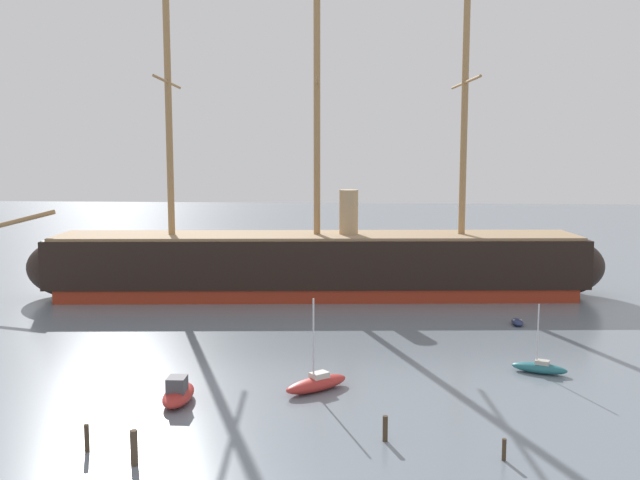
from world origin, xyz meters
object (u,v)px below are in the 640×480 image
at_px(motorboat_foreground_left, 178,393).
at_px(mooring_piling_midwater, 385,429).
at_px(sailboat_near_centre, 317,383).
at_px(sailboat_mid_right, 539,367).
at_px(mooring_piling_nearest, 87,438).
at_px(mooring_piling_left_pair, 134,448).
at_px(mooring_piling_right_pair, 504,450).
at_px(dinghy_alongside_stern, 517,322).
at_px(tall_ship, 317,263).
at_px(dinghy_far_left, 114,285).

distance_m(motorboat_foreground_left, mooring_piling_midwater, 15.16).
xyz_separation_m(sailboat_near_centre, mooring_piling_midwater, (4.75, -8.67, 0.21)).
relative_size(sailboat_mid_right, mooring_piling_nearest, 3.34).
relative_size(sailboat_mid_right, mooring_piling_left_pair, 2.72).
height_order(sailboat_near_centre, mooring_piling_midwater, sailboat_near_centre).
relative_size(sailboat_mid_right, mooring_piling_right_pair, 4.32).
distance_m(dinghy_alongside_stern, mooring_piling_midwater, 32.49).
height_order(sailboat_near_centre, dinghy_alongside_stern, sailboat_near_centre).
height_order(tall_ship, mooring_piling_left_pair, tall_ship).
height_order(motorboat_foreground_left, mooring_piling_right_pair, motorboat_foreground_left).
xyz_separation_m(tall_ship, sailboat_mid_right, (19.50, -28.30, -3.47)).
distance_m(dinghy_far_left, mooring_piling_nearest, 50.81).
bearing_deg(mooring_piling_right_pair, sailboat_mid_right, 70.40).
height_order(sailboat_near_centre, sailboat_mid_right, sailboat_near_centre).
bearing_deg(mooring_piling_left_pair, dinghy_alongside_stern, 50.45).
height_order(sailboat_mid_right, mooring_piling_left_pair, sailboat_mid_right).
distance_m(tall_ship, mooring_piling_midwater, 42.93).
distance_m(sailboat_near_centre, mooring_piling_right_pair, 15.74).
bearing_deg(sailboat_mid_right, sailboat_near_centre, -162.94).
distance_m(sailboat_near_centre, sailboat_mid_right, 17.90).
relative_size(dinghy_far_left, mooring_piling_left_pair, 1.57).
height_order(tall_ship, mooring_piling_midwater, tall_ship).
bearing_deg(motorboat_foreground_left, dinghy_far_left, 115.43).
bearing_deg(mooring_piling_midwater, dinghy_far_left, 126.02).
xyz_separation_m(mooring_piling_nearest, mooring_piling_left_pair, (3.31, -1.55, 0.19)).
xyz_separation_m(tall_ship, mooring_piling_left_pair, (-6.81, -46.45, -2.92)).
height_order(tall_ship, dinghy_alongside_stern, tall_ship).
bearing_deg(mooring_piling_left_pair, tall_ship, 81.66).
xyz_separation_m(motorboat_foreground_left, mooring_piling_right_pair, (20.72, -7.77, -0.04)).
bearing_deg(mooring_piling_left_pair, dinghy_far_left, 111.08).
xyz_separation_m(motorboat_foreground_left, dinghy_far_left, (-19.03, 40.03, -0.33)).
distance_m(sailboat_near_centre, mooring_piling_left_pair, 15.85).
xyz_separation_m(tall_ship, dinghy_far_left, (-26.01, 3.36, -3.58)).
bearing_deg(sailboat_near_centre, motorboat_foreground_left, -161.54).
relative_size(sailboat_near_centre, mooring_piling_midwater, 4.37).
height_order(mooring_piling_left_pair, mooring_piling_midwater, mooring_piling_left_pair).
relative_size(sailboat_near_centre, sailboat_mid_right, 1.25).
bearing_deg(sailboat_near_centre, tall_ship, 94.07).
xyz_separation_m(mooring_piling_left_pair, mooring_piling_midwater, (13.95, 4.23, -0.23)).
bearing_deg(mooring_piling_midwater, mooring_piling_left_pair, -163.11).
distance_m(dinghy_alongside_stern, dinghy_far_left, 49.68).
xyz_separation_m(dinghy_far_left, mooring_piling_right_pair, (39.76, -47.80, 0.28)).
relative_size(motorboat_foreground_left, sailboat_near_centre, 0.68).
relative_size(dinghy_far_left, mooring_piling_midwater, 2.02).
bearing_deg(mooring_piling_right_pair, mooring_piling_nearest, -178.90).
bearing_deg(motorboat_foreground_left, mooring_piling_midwater, -21.46).
bearing_deg(tall_ship, dinghy_alongside_stern, -31.44).
xyz_separation_m(mooring_piling_nearest, mooring_piling_right_pair, (23.87, 0.46, -0.19)).
xyz_separation_m(dinghy_far_left, mooring_piling_midwater, (33.14, -45.58, 0.43)).
bearing_deg(motorboat_foreground_left, tall_ship, 79.24).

